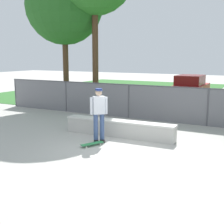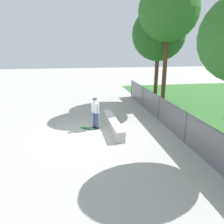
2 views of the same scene
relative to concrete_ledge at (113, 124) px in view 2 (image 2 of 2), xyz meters
name	(u,v)px [view 2 (image 2 of 2)]	position (x,y,z in m)	size (l,w,h in m)	color
ground_plane	(90,135)	(0.67, -1.38, -0.30)	(80.00, 80.00, 0.00)	#ADAAA3
concrete_ledge	(113,124)	(0.00, 0.00, 0.00)	(4.21, 0.64, 0.60)	#B7B5AD
skateboarder	(95,112)	(-0.26, -1.00, 0.73)	(0.47, 0.45, 1.84)	black
skateboard	(87,128)	(-0.23, -1.49, -0.23)	(0.52, 0.81, 0.09)	#2D8C4C
chainlink_fence	(171,115)	(0.67, 3.24, 0.58)	(18.21, 0.07, 1.60)	#4C4C51
tree_near_left	(159,34)	(-5.83, 4.70, 5.32)	(4.28, 4.28, 7.78)	#47301E
tree_near_right	(169,11)	(-3.74, 4.54, 6.73)	(4.21, 4.21, 9.18)	#47301E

